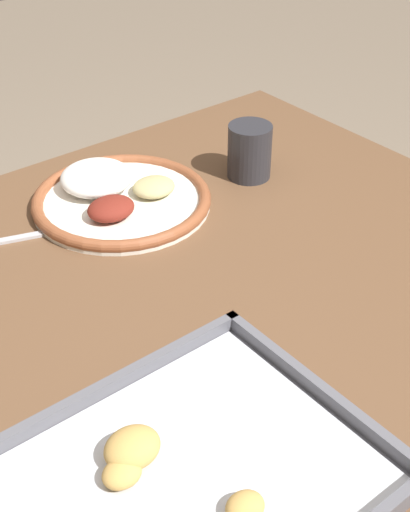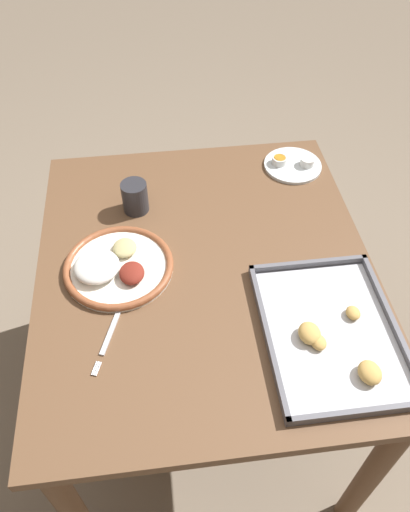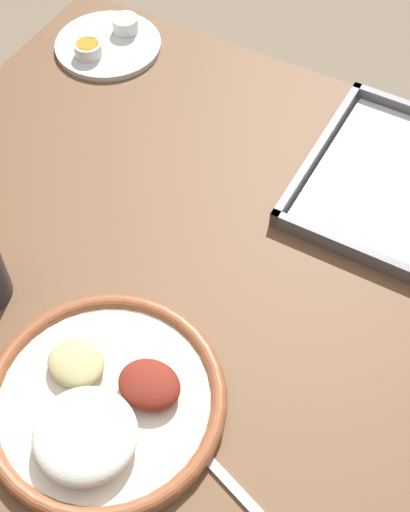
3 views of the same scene
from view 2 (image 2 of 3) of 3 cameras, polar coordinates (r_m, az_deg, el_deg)
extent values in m
plane|color=#7A6B59|center=(1.97, 0.01, -15.58)|extent=(8.00, 8.00, 0.00)
cube|color=brown|center=(1.34, 0.02, -1.40)|extent=(1.02, 0.89, 0.03)
cylinder|color=brown|center=(1.95, -13.32, 0.59)|extent=(0.06, 0.06, 0.73)
cylinder|color=brown|center=(1.99, 9.71, 2.67)|extent=(0.06, 0.06, 0.73)
cylinder|color=brown|center=(1.54, 18.42, -22.57)|extent=(0.06, 0.06, 0.73)
cylinder|color=white|center=(1.33, -9.82, -1.30)|extent=(0.29, 0.29, 0.01)
torus|color=brown|center=(1.33, -9.85, -1.13)|extent=(0.29, 0.29, 0.02)
ellipsoid|color=white|center=(1.31, -12.28, -1.08)|extent=(0.12, 0.12, 0.04)
ellipsoid|color=maroon|center=(1.29, -8.36, -1.94)|extent=(0.08, 0.06, 0.03)
ellipsoid|color=tan|center=(1.35, -9.17, 0.92)|extent=(0.07, 0.06, 0.02)
cube|color=#B2B2B7|center=(1.23, -10.51, -7.98)|extent=(0.15, 0.06, 0.00)
cylinder|color=#B2B2B7|center=(1.17, -12.57, -12.39)|extent=(0.03, 0.01, 0.00)
cylinder|color=#B2B2B7|center=(1.17, -12.40, -12.43)|extent=(0.03, 0.01, 0.00)
cylinder|color=#B2B2B7|center=(1.17, -12.23, -12.47)|extent=(0.03, 0.01, 0.00)
cylinder|color=#B2B2B7|center=(1.17, -12.07, -12.51)|extent=(0.03, 0.01, 0.00)
cylinder|color=silver|center=(1.65, 9.98, 10.16)|extent=(0.18, 0.18, 0.01)
cylinder|color=silver|center=(1.64, 8.50, 10.76)|extent=(0.05, 0.05, 0.02)
cylinder|color=#C67F23|center=(1.63, 8.54, 11.00)|extent=(0.04, 0.04, 0.01)
cylinder|color=silver|center=(1.65, 11.61, 10.51)|extent=(0.04, 0.04, 0.03)
cylinder|color=#51992D|center=(1.64, 11.66, 10.79)|extent=(0.04, 0.04, 0.01)
cube|color=#595960|center=(1.23, 14.08, -8.47)|extent=(0.42, 0.31, 0.01)
cube|color=silver|center=(1.23, 14.11, -8.37)|extent=(0.39, 0.29, 0.00)
cube|color=#595960|center=(1.18, 7.18, -9.09)|extent=(0.42, 0.01, 0.02)
cube|color=#595960|center=(1.28, 20.65, -7.16)|extent=(0.42, 0.01, 0.02)
cube|color=#595960|center=(1.34, 11.70, -0.88)|extent=(0.01, 0.31, 0.02)
cube|color=#595960|center=(1.13, 17.25, -16.69)|extent=(0.01, 0.31, 0.02)
ellipsoid|color=tan|center=(1.19, 12.87, -9.60)|extent=(0.04, 0.04, 0.02)
ellipsoid|color=tan|center=(1.26, 16.57, -6.24)|extent=(0.04, 0.03, 0.02)
ellipsoid|color=tan|center=(1.19, 11.86, -8.63)|extent=(0.06, 0.05, 0.03)
ellipsoid|color=tan|center=(1.17, 18.32, -12.53)|extent=(0.06, 0.05, 0.03)
cylinder|color=#28282D|center=(1.46, -8.01, 6.68)|extent=(0.08, 0.08, 0.09)
camera|label=1|loc=(0.91, 49.03, 4.34)|focal=50.00mm
camera|label=3|loc=(0.74, -40.23, 20.82)|focal=50.00mm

